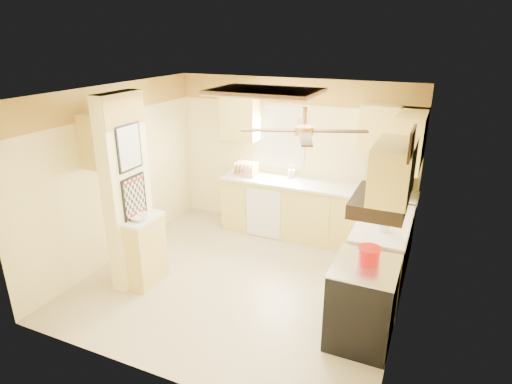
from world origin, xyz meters
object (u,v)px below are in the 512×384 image
at_px(dutch_oven, 369,254).
at_px(bowl, 138,218).
at_px(kettle, 384,224).
at_px(microwave, 388,183).
at_px(stove, 362,302).

bearing_deg(dutch_oven, bowl, -176.94).
bearing_deg(dutch_oven, kettle, 86.70).
bearing_deg(kettle, dutch_oven, -93.30).
relative_size(microwave, dutch_oven, 2.35).
xyz_separation_m(stove, kettle, (0.05, 0.83, 0.57)).
distance_m(stove, bowl, 2.87).
bearing_deg(stove, kettle, 86.29).
height_order(microwave, dutch_oven, microwave).
distance_m(bowl, dutch_oven, 2.84).
height_order(stove, microwave, microwave).
height_order(microwave, bowl, microwave).
xyz_separation_m(bowl, kettle, (2.88, 0.90, 0.07)).
height_order(microwave, kettle, microwave).
bearing_deg(microwave, stove, 92.27).
xyz_separation_m(microwave, dutch_oven, (0.10, -2.08, -0.10)).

